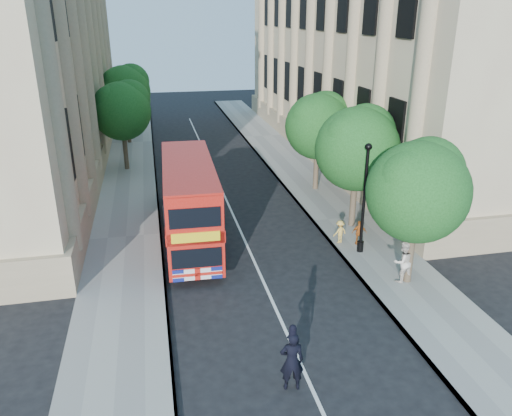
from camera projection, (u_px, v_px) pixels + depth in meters
ground at (292, 345)px, 16.90m from camera, size 120.00×120.00×0.00m
pavement_right at (343, 219)px, 27.11m from camera, size 3.50×80.00×0.12m
pavement_left at (126, 237)px, 24.87m from camera, size 3.50×80.00×0.12m
building_right at (383, 34)px, 38.18m from camera, size 12.00×38.00×18.00m
tree_right_near at (419, 186)px, 19.26m from camera, size 4.00×4.00×6.08m
tree_right_mid at (358, 144)px, 24.65m from camera, size 4.20×4.20×6.37m
tree_right_far at (319, 123)px, 30.16m from camera, size 4.00×4.00×6.15m
tree_left_far at (122, 108)px, 34.20m from camera, size 4.00×4.00×6.30m
tree_left_back at (125, 88)px, 41.39m from camera, size 4.20×4.20×6.65m
lamp_post at (364, 203)px, 22.43m from camera, size 0.32×0.32×5.16m
double_decker_bus at (190, 202)px, 23.49m from camera, size 2.58×8.74×4.00m
box_van at (186, 189)px, 27.90m from camera, size 2.22×4.85×2.71m
police_constable at (292, 361)px, 14.61m from camera, size 0.77×0.56×1.96m
woman_pedestrian at (403, 261)px, 20.38m from camera, size 0.97×0.80×1.80m
child_a at (359, 233)px, 23.78m from camera, size 0.75×0.44×1.21m
child_b at (340, 232)px, 23.99m from camera, size 0.83×0.63×1.14m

